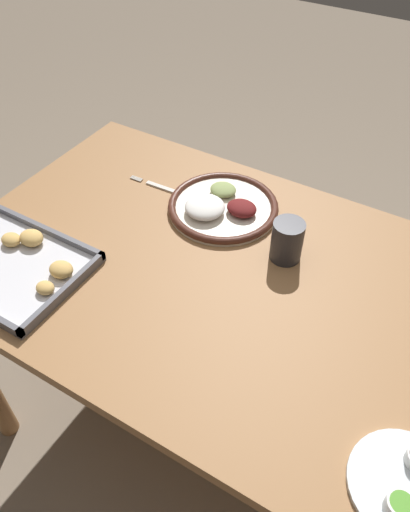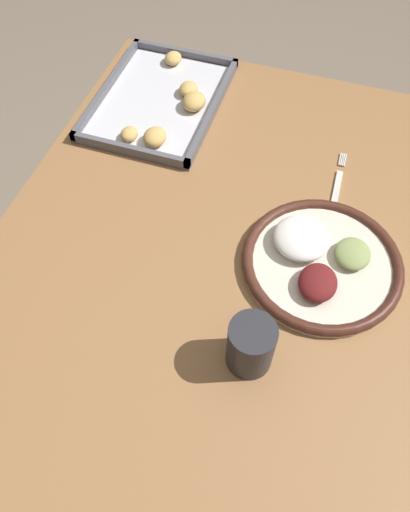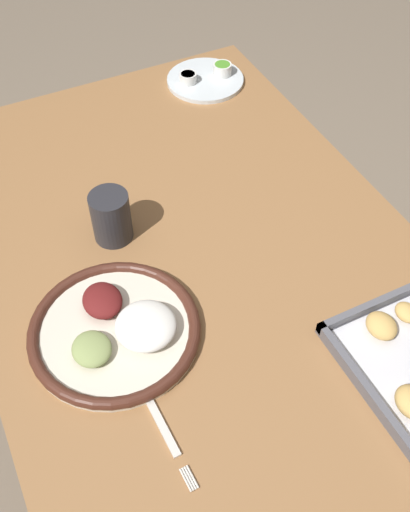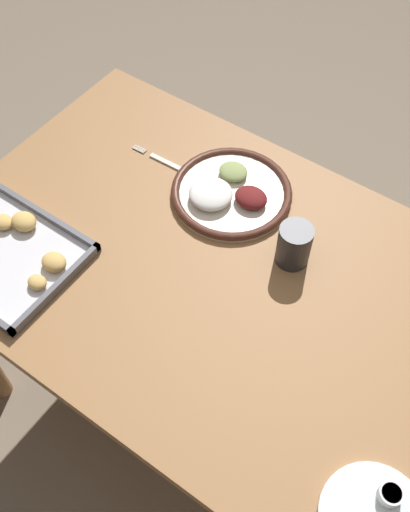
% 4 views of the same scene
% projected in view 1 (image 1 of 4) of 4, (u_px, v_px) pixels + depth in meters
% --- Properties ---
extents(ground_plane, '(8.00, 8.00, 0.00)m').
position_uv_depth(ground_plane, '(212.00, 425.00, 1.64)').
color(ground_plane, '#7A6B59').
extents(dining_table, '(1.23, 0.80, 0.74)m').
position_uv_depth(dining_table, '(215.00, 301.00, 1.20)').
color(dining_table, olive).
rests_on(dining_table, ground_plane).
extents(dinner_plate, '(0.28, 0.28, 0.05)m').
position_uv_depth(dinner_plate, '(222.00, 206.00, 1.26)').
color(dinner_plate, beige).
rests_on(dinner_plate, dining_table).
extents(fork, '(0.20, 0.02, 0.00)m').
position_uv_depth(fork, '(165.00, 188.00, 1.33)').
color(fork, silver).
rests_on(fork, dining_table).
extents(saucer_plate, '(0.19, 0.19, 0.04)m').
position_uv_depth(saucer_plate, '(407.00, 486.00, 0.78)').
color(saucer_plate, silver).
rests_on(saucer_plate, dining_table).
extents(baking_tray, '(0.35, 0.26, 0.04)m').
position_uv_depth(baking_tray, '(12.00, 262.00, 1.13)').
color(baking_tray, '#595960').
rests_on(baking_tray, dining_table).
extents(drinking_cup, '(0.07, 0.07, 0.10)m').
position_uv_depth(drinking_cup, '(287.00, 241.00, 1.12)').
color(drinking_cup, '#28282D').
rests_on(drinking_cup, dining_table).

